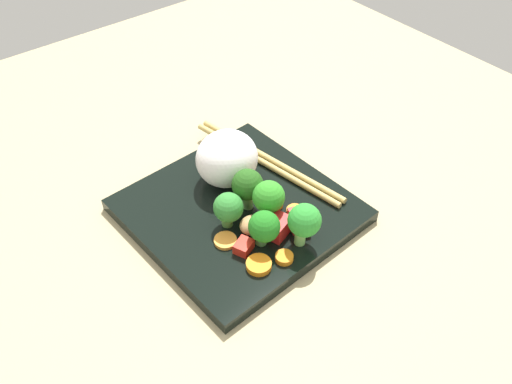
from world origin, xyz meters
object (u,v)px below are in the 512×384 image
rice_mound (227,158)px  carrot_slice_1 (259,265)px  chopstick_pair (267,161)px  square_plate (239,210)px  broccoli_floret_4 (304,221)px

rice_mound → carrot_slice_1: bearing=-113.4°
carrot_slice_1 → chopstick_pair: size_ratio=0.12×
square_plate → rice_mound: bearing=68.2°
rice_mound → carrot_slice_1: (-5.82, -13.44, -3.08)cm
square_plate → rice_mound: rice_mound is taller
rice_mound → carrot_slice_1: size_ratio=2.86×
carrot_slice_1 → rice_mound: bearing=66.6°
square_plate → carrot_slice_1: size_ratio=8.52×
square_plate → rice_mound: size_ratio=2.98×
carrot_slice_1 → chopstick_pair: (11.68, 12.78, 0.04)cm
square_plate → chopstick_pair: size_ratio=0.99×
square_plate → chopstick_pair: 8.75cm
square_plate → carrot_slice_1: 9.72cm
broccoli_floret_4 → carrot_slice_1: bearing=176.3°
chopstick_pair → square_plate: bearing=107.5°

